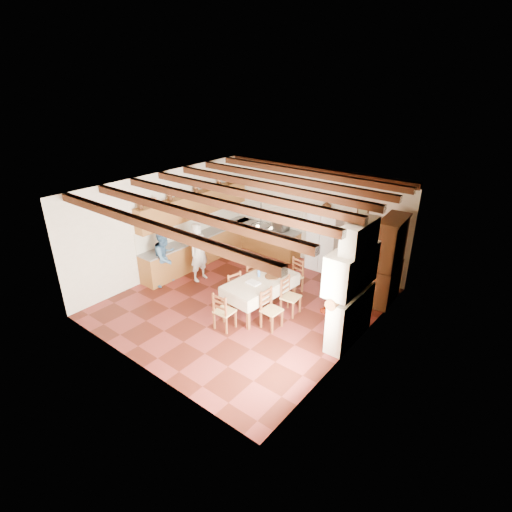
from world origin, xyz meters
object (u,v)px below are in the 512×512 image
Objects in this scene: dining_table at (261,283)px; chair_end_near at (225,310)px; chair_left_near at (231,287)px; chair_right_near at (272,310)px; chair_right_far at (291,296)px; microwave at (281,226)px; chair_end_far at (293,276)px; person_woman_red at (332,284)px; person_man at (199,252)px; chair_left_far at (249,278)px; refrigerator at (326,240)px; hutch at (389,261)px; person_woman_blue at (165,257)px.

chair_end_near is (-0.13, -1.17, -0.27)m from dining_table.
chair_left_near is 1.00× the size of chair_right_near.
chair_right_far is 3.50m from microwave.
person_woman_red reaches higher than chair_end_far.
dining_table is at bearing -93.74° from person_man.
chair_left_near is at bearing -60.40° from person_woman_red.
chair_left_far is 1.00× the size of chair_end_far.
refrigerator is 2.33m from hutch.
person_woman_blue is at bearing 99.07° from chair_right_far.
dining_table is 1.73m from person_woman_red.
chair_end_near is 0.56× the size of person_man.
refrigerator is 2.91m from chair_right_far.
chair_end_near is 4.39m from microwave.
chair_right_near is at bearing -27.07° from person_woman_red.
microwave is (-3.75, 0.60, -0.11)m from hutch.
refrigerator is 4.71m from person_woman_blue.
person_man is 1.05× the size of person_woman_blue.
hutch is at bearing 136.71° from chair_left_far.
chair_end_near is 2.01× the size of microwave.
microwave is (-0.74, 3.24, 0.55)m from chair_left_near.
person_man reaches higher than dining_table.
person_woman_red is at bearing -22.45° from microwave.
chair_right_near is at bearing 174.71° from chair_right_far.
chair_left_near is 1.77m from chair_end_far.
chair_right_near is at bearing -124.04° from hutch.
chair_end_far is (0.10, -1.86, -0.44)m from refrigerator.
person_woman_red is at bearing -126.08° from hutch.
chair_end_far is 3.57m from person_woman_blue.
chair_left_far is 2.42m from person_woman_blue.
hutch reaches higher than chair_right_near.
person_woman_red is (1.43, 0.98, 0.03)m from dining_table.
chair_right_far is 1.00× the size of chair_end_far.
chair_right_near is (1.44, -0.20, 0.00)m from chair_left_near.
chair_left_near is 1.00× the size of chair_end_far.
chair_right_near is 2.01× the size of microwave.
chair_right_far is at bearing -38.66° from microwave.
person_woman_blue reaches higher than person_woman_red.
person_man is 2.90m from microwave.
chair_right_far is at bearing -87.02° from person_man.
chair_left_near and chair_end_far have the same top height.
refrigerator reaches higher than chair_right_near.
microwave reaches higher than chair_end_near.
refrigerator reaches higher than person_woman_blue.
chair_end_near is at bearing -87.04° from chair_end_far.
chair_right_near and chair_end_near have the same top height.
person_woman_blue is at bearing -129.31° from refrigerator.
chair_end_far is (-0.54, 1.72, 0.00)m from chair_right_near.
person_woman_red reaches higher than chair_right_far.
chair_right_near is at bearing -34.35° from dining_table.
person_man reaches higher than person_woman_red.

